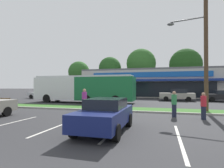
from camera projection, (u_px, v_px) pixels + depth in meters
grass_median at (117, 109)px, 15.57m from camera, size 56.00×2.20×0.12m
curb_lip at (113, 111)px, 14.39m from camera, size 56.00×0.24×0.12m
parking_stripe_0 at (5, 124)px, 9.50m from camera, size 0.12×4.80×0.01m
parking_stripe_1 at (60, 125)px, 9.26m from camera, size 0.12×4.80×0.01m
parking_stripe_2 at (116, 129)px, 8.53m from camera, size 0.12×4.80×0.01m
parking_stripe_3 at (180, 139)px, 6.83m from camera, size 0.12×4.80×0.01m
storefront_building at (151, 83)px, 36.52m from camera, size 24.66×13.63×5.12m
tree_far_left at (79, 72)px, 50.27m from camera, size 5.84×5.84×8.85m
tree_left at (110, 68)px, 46.99m from camera, size 5.81×5.81×9.54m
tree_mid_left at (141, 63)px, 47.38m from camera, size 7.61×7.61×11.74m
tree_mid at (186, 65)px, 44.08m from camera, size 7.67×7.67×11.09m
utility_pole at (204, 42)px, 13.85m from camera, size 3.16×2.37×10.12m
city_bus at (84, 88)px, 21.97m from camera, size 12.39×2.75×3.25m
bus_stop_bench at (4, 103)px, 16.30m from camera, size 1.60×0.45×0.95m
car_1 at (222, 96)px, 23.38m from camera, size 4.28×1.93×1.46m
car_2 at (177, 95)px, 24.70m from camera, size 4.52×1.94×1.58m
car_3 at (42, 94)px, 29.81m from camera, size 4.61×1.93×1.42m
car_4 at (105, 114)px, 8.07m from camera, size 1.91×4.13×1.44m
pedestrian_near_bench at (84, 101)px, 13.40m from camera, size 0.37×0.37×1.81m
pedestrian_by_pole at (174, 104)px, 11.78m from camera, size 0.34×0.34×1.67m
pedestrian_mid at (204, 106)px, 10.90m from camera, size 0.33×0.33×1.62m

